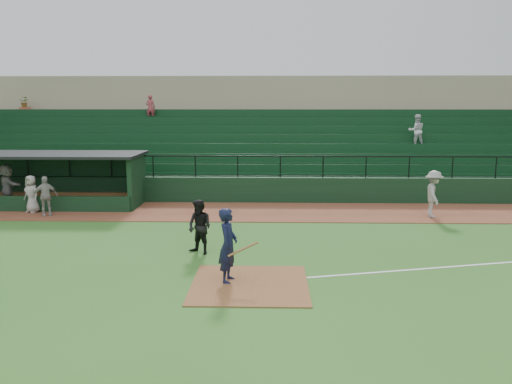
{
  "coord_description": "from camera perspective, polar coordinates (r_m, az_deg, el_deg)",
  "views": [
    {
      "loc": [
        0.5,
        -13.56,
        4.62
      ],
      "look_at": [
        0.0,
        5.0,
        1.4
      ],
      "focal_mm": 35.79,
      "sensor_mm": 36.0,
      "label": 1
    }
  ],
  "objects": [
    {
      "name": "ground",
      "position": [
        14.34,
        -0.55,
        -8.97
      ],
      "size": [
        90.0,
        90.0,
        0.0
      ],
      "primitive_type": "plane",
      "color": "#2C5F1E",
      "rests_on": "ground"
    },
    {
      "name": "warning_track",
      "position": [
        22.05,
        0.21,
        -2.21
      ],
      "size": [
        40.0,
        4.0,
        0.03
      ],
      "primitive_type": "cube",
      "color": "brown",
      "rests_on": "ground"
    },
    {
      "name": "home_plate_dirt",
      "position": [
        13.39,
        -0.71,
        -10.28
      ],
      "size": [
        3.0,
        3.0,
        0.03
      ],
      "primitive_type": "cube",
      "color": "brown",
      "rests_on": "ground"
    },
    {
      "name": "stadium_structure",
      "position": [
        30.11,
        0.59,
        5.43
      ],
      "size": [
        38.0,
        13.08,
        6.4
      ],
      "color": "black",
      "rests_on": "ground"
    },
    {
      "name": "dugout",
      "position": [
        25.5,
        -22.18,
        1.7
      ],
      "size": [
        8.9,
        3.2,
        2.42
      ],
      "color": "black",
      "rests_on": "ground"
    },
    {
      "name": "batter_at_plate",
      "position": [
        13.34,
        -3.13,
        -5.99
      ],
      "size": [
        1.09,
        0.79,
        1.97
      ],
      "color": "black",
      "rests_on": "ground"
    },
    {
      "name": "umpire",
      "position": [
        15.92,
        -6.31,
        -3.91
      ],
      "size": [
        1.05,
        0.99,
        1.71
      ],
      "primitive_type": "imported",
      "rotation": [
        0.0,
        0.0,
        -0.57
      ],
      "color": "black",
      "rests_on": "ground"
    },
    {
      "name": "runner",
      "position": [
        22.0,
        19.23,
        -0.21
      ],
      "size": [
        0.87,
        1.33,
        1.92
      ],
      "primitive_type": "imported",
      "rotation": [
        0.0,
        0.0,
        1.44
      ],
      "color": "#9B9691",
      "rests_on": "warning_track"
    },
    {
      "name": "dugout_player_a",
      "position": [
        22.79,
        -22.49,
        -0.41
      ],
      "size": [
        1.05,
        0.84,
        1.66
      ],
      "primitive_type": "imported",
      "rotation": [
        0.0,
        0.0,
        0.52
      ],
      "color": "#A59F9B",
      "rests_on": "warning_track"
    },
    {
      "name": "dugout_player_b",
      "position": [
        23.72,
        -23.8,
        -0.2
      ],
      "size": [
        0.93,
        0.82,
        1.6
      ],
      "primitive_type": "imported",
      "rotation": [
        0.0,
        0.0,
        -0.5
      ],
      "color": "#AAA49F",
      "rests_on": "warning_track"
    },
    {
      "name": "dugout_player_c",
      "position": [
        25.65,
        -26.05,
        0.7
      ],
      "size": [
        1.71,
        1.62,
        1.93
      ],
      "primitive_type": "imported",
      "rotation": [
        0.0,
        0.0,
        2.41
      ],
      "color": "gray",
      "rests_on": "warning_track"
    }
  ]
}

